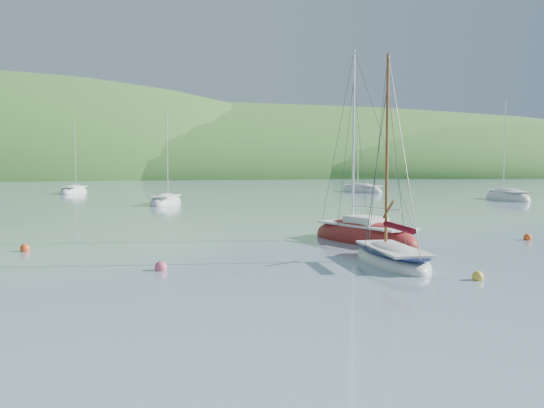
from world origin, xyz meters
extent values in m
plane|color=#72919E|center=(0.00, 0.00, 0.00)|extent=(700.00, 700.00, 0.00)
ellipsoid|color=#346526|center=(0.00, 170.00, 0.00)|extent=(440.00, 110.00, 44.00)
ellipsoid|color=#346526|center=(90.00, 160.00, 0.00)|extent=(240.00, 100.00, 34.00)
ellipsoid|color=silver|center=(3.14, 4.18, 0.10)|extent=(2.27, 5.89, 1.43)
cube|color=silver|center=(3.14, 4.07, 0.62)|extent=(1.69, 4.59, 0.10)
cylinder|color=brown|center=(3.16, 4.88, 4.47)|extent=(0.12, 0.12, 7.79)
ellipsoid|color=black|center=(3.14, 4.18, 0.52)|extent=(2.23, 5.83, 0.25)
cylinder|color=#640711|center=(3.13, 3.48, 1.53)|extent=(0.30, 2.81, 0.24)
ellipsoid|color=maroon|center=(4.33, 10.85, 0.14)|extent=(4.99, 7.55, 1.97)
cube|color=silver|center=(4.39, 10.71, 0.84)|extent=(3.81, 5.86, 0.10)
cylinder|color=silver|center=(4.01, 11.64, 5.27)|extent=(0.12, 0.12, 8.94)
cube|color=silver|center=(4.39, 10.71, 1.08)|extent=(2.00, 2.36, 0.42)
cylinder|color=silver|center=(4.66, 10.05, 1.75)|extent=(1.39, 3.21, 0.09)
ellipsoid|color=silver|center=(-5.12, 40.06, 0.13)|extent=(4.22, 7.23, 1.86)
cube|color=silver|center=(-5.16, 39.92, 0.79)|extent=(3.21, 5.61, 0.10)
cylinder|color=silver|center=(-4.89, 40.84, 4.85)|extent=(0.12, 0.12, 8.19)
ellipsoid|color=silver|center=(20.90, 58.35, 0.15)|extent=(4.89, 8.37, 2.15)
cube|color=silver|center=(20.94, 58.19, 0.91)|extent=(3.72, 6.50, 0.10)
cylinder|color=silver|center=(20.63, 59.26, 5.61)|extent=(0.12, 0.12, 9.49)
ellipsoid|color=silver|center=(-16.39, 62.81, 0.14)|extent=(3.93, 7.51, 1.95)
cube|color=silver|center=(-16.42, 62.67, 0.83)|extent=(2.98, 5.84, 0.10)
cylinder|color=silver|center=(-16.22, 63.65, 5.08)|extent=(0.12, 0.12, 8.58)
ellipsoid|color=silver|center=(30.74, 40.03, 0.16)|extent=(3.72, 8.44, 2.24)
cube|color=silver|center=(30.72, 39.87, 0.94)|extent=(2.80, 6.58, 0.10)
cylinder|color=silver|center=(30.84, 41.01, 5.82)|extent=(0.12, 0.12, 9.83)
sphere|color=gold|center=(4.75, 0.45, 0.12)|extent=(0.40, 0.40, 0.40)
sphere|color=#E65372|center=(-5.90, 4.41, 0.12)|extent=(0.46, 0.46, 0.46)
sphere|color=#EC4D1B|center=(12.87, 9.75, 0.12)|extent=(0.43, 0.43, 0.43)
sphere|color=#EC4D1B|center=(-11.90, 10.49, 0.12)|extent=(0.43, 0.43, 0.43)
camera|label=1|loc=(-6.06, -18.34, 4.05)|focal=40.00mm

